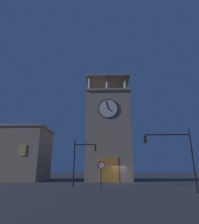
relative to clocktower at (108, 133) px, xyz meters
name	(u,v)px	position (x,y,z in m)	size (l,w,h in m)	color
ground_plane	(119,182)	(-1.63, 4.57, -8.65)	(200.00, 200.00, 0.00)	#424247
clocktower	(108,133)	(0.00, 0.00, 0.00)	(8.67, 7.56, 22.74)	gray
traffic_signal_near	(176,149)	(-6.26, 17.26, -4.79)	(4.47, 0.41, 5.80)	black
traffic_signal_mid	(81,156)	(3.50, 11.89, -5.05)	(2.84, 0.41, 5.66)	black
no_horn_sign	(101,167)	(0.93, 15.82, -6.45)	(0.78, 0.14, 2.82)	black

